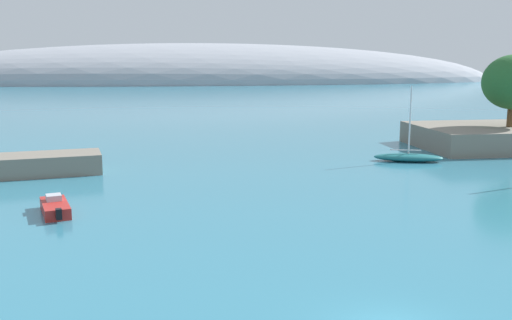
# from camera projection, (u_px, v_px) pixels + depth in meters

# --- Properties ---
(shore_outcrop) EXTENTS (19.74, 13.42, 2.53)m
(shore_outcrop) POSITION_uv_depth(u_px,v_px,m) (503.00, 137.00, 66.43)
(shore_outcrop) COLOR gray
(shore_outcrop) RESTS_ON ground
(distant_ridge) EXTENTS (272.63, 73.27, 33.92)m
(distant_ridge) POSITION_uv_depth(u_px,v_px,m) (199.00, 82.00, 252.54)
(distant_ridge) COLOR #999EA8
(distant_ridge) RESTS_ON ground
(sailboat_teal_mid_mooring) EXTENTS (7.09, 3.94, 7.55)m
(sailboat_teal_mid_mooring) POSITION_uv_depth(u_px,v_px,m) (408.00, 157.00, 57.40)
(sailboat_teal_mid_mooring) COLOR #1E6B70
(sailboat_teal_mid_mooring) RESTS_ON water
(motorboat_red_foreground) EXTENTS (2.74, 4.85, 1.16)m
(motorboat_red_foreground) POSITION_uv_depth(u_px,v_px,m) (55.00, 207.00, 38.05)
(motorboat_red_foreground) COLOR red
(motorboat_red_foreground) RESTS_ON water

